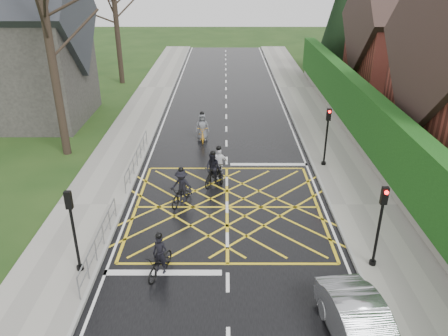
{
  "coord_description": "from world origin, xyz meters",
  "views": [
    {
      "loc": [
        -0.1,
        -16.66,
        9.76
      ],
      "look_at": [
        -0.14,
        1.3,
        1.3
      ],
      "focal_mm": 35.0,
      "sensor_mm": 36.0,
      "label": 1
    }
  ],
  "objects_px": {
    "cyclist_back": "(213,172)",
    "cyclist_front": "(219,167)",
    "cyclist_mid": "(182,190)",
    "cyclist_lead": "(202,130)",
    "car": "(362,330)",
    "cyclist_rear": "(160,261)"
  },
  "relations": [
    {
      "from": "cyclist_back",
      "to": "cyclist_front",
      "type": "relative_size",
      "value": 0.97
    },
    {
      "from": "cyclist_mid",
      "to": "cyclist_lead",
      "type": "relative_size",
      "value": 0.98
    },
    {
      "from": "cyclist_back",
      "to": "car",
      "type": "bearing_deg",
      "value": -42.24
    },
    {
      "from": "cyclist_lead",
      "to": "cyclist_back",
      "type": "bearing_deg",
      "value": -87.98
    },
    {
      "from": "cyclist_back",
      "to": "cyclist_mid",
      "type": "xyz_separation_m",
      "value": [
        -1.35,
        -1.82,
        -0.02
      ]
    },
    {
      "from": "cyclist_back",
      "to": "cyclist_lead",
      "type": "relative_size",
      "value": 0.93
    },
    {
      "from": "cyclist_rear",
      "to": "cyclist_front",
      "type": "height_order",
      "value": "cyclist_front"
    },
    {
      "from": "cyclist_back",
      "to": "cyclist_lead",
      "type": "bearing_deg",
      "value": 122.18
    },
    {
      "from": "cyclist_mid",
      "to": "car",
      "type": "bearing_deg",
      "value": -33.03
    },
    {
      "from": "cyclist_lead",
      "to": "car",
      "type": "xyz_separation_m",
      "value": [
        5.12,
        -15.8,
        0.05
      ]
    },
    {
      "from": "cyclist_front",
      "to": "car",
      "type": "bearing_deg",
      "value": -82.44
    },
    {
      "from": "cyclist_back",
      "to": "car",
      "type": "height_order",
      "value": "cyclist_back"
    },
    {
      "from": "cyclist_mid",
      "to": "car",
      "type": "relative_size",
      "value": 0.46
    },
    {
      "from": "cyclist_front",
      "to": "cyclist_lead",
      "type": "xyz_separation_m",
      "value": [
        -1.06,
        5.25,
        -0.03
      ]
    },
    {
      "from": "cyclist_rear",
      "to": "cyclist_back",
      "type": "bearing_deg",
      "value": 96.63
    },
    {
      "from": "cyclist_mid",
      "to": "cyclist_front",
      "type": "xyz_separation_m",
      "value": [
        1.62,
        2.35,
        0.02
      ]
    },
    {
      "from": "cyclist_rear",
      "to": "cyclist_front",
      "type": "distance_m",
      "value": 7.54
    },
    {
      "from": "cyclist_lead",
      "to": "car",
      "type": "relative_size",
      "value": 0.47
    },
    {
      "from": "cyclist_rear",
      "to": "cyclist_mid",
      "type": "height_order",
      "value": "cyclist_mid"
    },
    {
      "from": "cyclist_lead",
      "to": "cyclist_mid",
      "type": "bearing_deg",
      "value": -99.96
    },
    {
      "from": "cyclist_front",
      "to": "cyclist_lead",
      "type": "bearing_deg",
      "value": 87.88
    },
    {
      "from": "cyclist_front",
      "to": "car",
      "type": "xyz_separation_m",
      "value": [
        4.06,
        -10.55,
        0.02
      ]
    }
  ]
}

